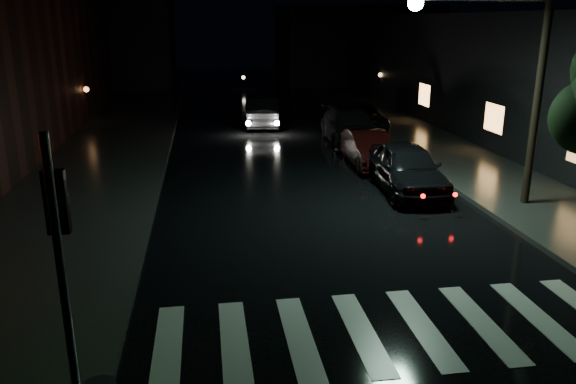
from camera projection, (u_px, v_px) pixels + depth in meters
name	position (u px, v px, depth m)	size (l,w,h in m)	color
ground	(236.00, 358.00, 9.79)	(120.00, 120.00, 0.00)	black
sidewalk_left	(90.00, 167.00, 22.31)	(6.00, 44.00, 0.15)	#282826
sidewalk_right	(447.00, 154.00, 24.41)	(4.00, 44.00, 0.15)	#282826
building_right	(550.00, 75.00, 28.32)	(10.00, 40.00, 6.00)	black
building_far_left	(92.00, 40.00, 49.78)	(14.00, 10.00, 8.00)	black
building_far_right	(355.00, 44.00, 53.29)	(14.00, 10.00, 7.00)	black
crosswalk	(392.00, 329.00, 10.68)	(9.00, 3.00, 0.01)	beige
signal_pole_corner	(82.00, 334.00, 7.65)	(0.68, 0.61, 4.20)	slate
utility_pole	(522.00, 58.00, 16.30)	(4.92, 0.44, 8.00)	black
parked_car_a	(407.00, 168.00, 19.11)	(1.96, 4.86, 1.66)	black
parked_car_b	(369.00, 149.00, 22.53)	(1.47, 4.23, 1.39)	black
parked_car_c	(350.00, 126.00, 26.80)	(2.27, 5.59, 1.62)	black
parked_car_d	(359.00, 118.00, 29.31)	(2.50, 5.41, 1.50)	black
oncoming_car	(264.00, 112.00, 31.05)	(1.67, 4.79, 1.58)	black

